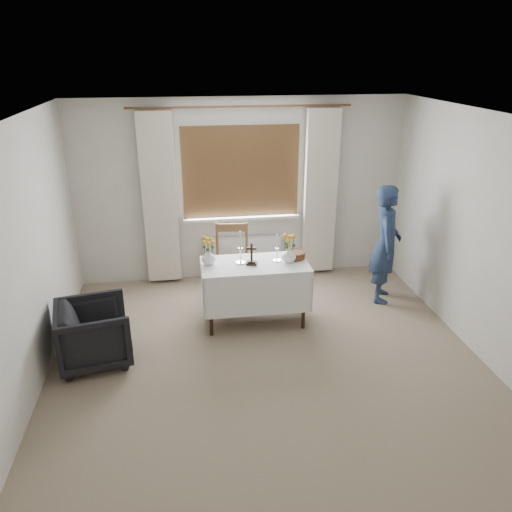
{
  "coord_description": "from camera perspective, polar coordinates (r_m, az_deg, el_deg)",
  "views": [
    {
      "loc": [
        -0.78,
        -4.12,
        3.04
      ],
      "look_at": [
        -0.03,
        0.91,
        0.94
      ],
      "focal_mm": 35.0,
      "sensor_mm": 36.0,
      "label": 1
    }
  ],
  "objects": [
    {
      "name": "person",
      "position": [
        6.54,
        14.6,
        1.33
      ],
      "size": [
        0.54,
        0.65,
        1.53
      ],
      "primitive_type": "imported",
      "rotation": [
        0.0,
        0.0,
        1.22
      ],
      "color": "navy",
      "rests_on": "ground"
    },
    {
      "name": "radiator",
      "position": [
        7.14,
        -1.58,
        -0.13
      ],
      "size": [
        1.1,
        0.1,
        0.6
      ],
      "primitive_type": "cube",
      "color": "silver",
      "rests_on": "ground"
    },
    {
      "name": "ground",
      "position": [
        5.18,
        1.84,
        -13.48
      ],
      "size": [
        5.0,
        5.0,
        0.0
      ],
      "primitive_type": "plane",
      "color": "gray",
      "rests_on": "ground"
    },
    {
      "name": "wooden_cross",
      "position": [
        5.68,
        -0.51,
        0.24
      ],
      "size": [
        0.14,
        0.12,
        0.26
      ],
      "primitive_type": null,
      "rotation": [
        0.0,
        0.0,
        -0.29
      ],
      "color": "black",
      "rests_on": "altar_table"
    },
    {
      "name": "altar_table",
      "position": [
        5.92,
        -0.14,
        -4.24
      ],
      "size": [
        1.24,
        0.64,
        0.76
      ],
      "primitive_type": "cube",
      "color": "white",
      "rests_on": "ground"
    },
    {
      "name": "candlestick_left",
      "position": [
        5.7,
        -1.8,
        0.98
      ],
      "size": [
        0.14,
        0.14,
        0.39
      ],
      "primitive_type": null,
      "rotation": [
        0.0,
        0.0,
        -0.29
      ],
      "color": "silver",
      "rests_on": "altar_table"
    },
    {
      "name": "wooden_chair",
      "position": [
        6.47,
        -2.74,
        -0.83
      ],
      "size": [
        0.5,
        0.5,
        0.97
      ],
      "primitive_type": null,
      "rotation": [
        0.0,
        0.0,
        -0.11
      ],
      "color": "brown",
      "rests_on": "ground"
    },
    {
      "name": "flower_vase_right",
      "position": [
        5.78,
        3.76,
        0.15
      ],
      "size": [
        0.19,
        0.19,
        0.18
      ],
      "primitive_type": "imported",
      "rotation": [
        0.0,
        0.0,
        -0.16
      ],
      "color": "white",
      "rests_on": "altar_table"
    },
    {
      "name": "flower_vase_left",
      "position": [
        5.74,
        -5.44,
        -0.12
      ],
      "size": [
        0.21,
        0.21,
        0.17
      ],
      "primitive_type": "imported",
      "rotation": [
        0.0,
        0.0,
        0.35
      ],
      "color": "white",
      "rests_on": "altar_table"
    },
    {
      "name": "wicker_basket",
      "position": [
        5.9,
        4.54,
        0.12
      ],
      "size": [
        0.26,
        0.26,
        0.08
      ],
      "primitive_type": "cylinder",
      "rotation": [
        0.0,
        0.0,
        -0.19
      ],
      "color": "brown",
      "rests_on": "altar_table"
    },
    {
      "name": "candlestick_right",
      "position": [
        5.77,
        2.42,
        0.95
      ],
      "size": [
        0.12,
        0.12,
        0.33
      ],
      "primitive_type": null,
      "rotation": [
        0.0,
        0.0,
        0.4
      ],
      "color": "silver",
      "rests_on": "altar_table"
    },
    {
      "name": "armchair",
      "position": [
        5.48,
        -17.99,
        -8.4
      ],
      "size": [
        0.85,
        0.83,
        0.66
      ],
      "primitive_type": "imported",
      "rotation": [
        0.0,
        0.0,
        1.76
      ],
      "color": "black",
      "rests_on": "ground"
    }
  ]
}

